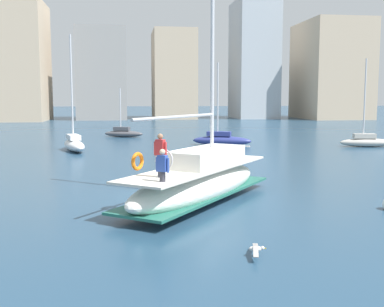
{
  "coord_description": "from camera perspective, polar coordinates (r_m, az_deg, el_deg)",
  "views": [
    {
      "loc": [
        -1.56,
        -20.32,
        4.35
      ],
      "look_at": [
        1.36,
        0.77,
        1.8
      ],
      "focal_mm": 44.42,
      "sensor_mm": 36.0,
      "label": 1
    }
  ],
  "objects": [
    {
      "name": "waterfront_buildings",
      "position": [
        92.89,
        -7.5,
        10.35
      ],
      "size": [
        89.34,
        18.54,
        23.39
      ],
      "color": "silver",
      "rests_on": "ground"
    },
    {
      "name": "ground_plane",
      "position": [
        20.84,
        -3.44,
        -5.23
      ],
      "size": [
        400.0,
        400.0,
        0.0
      ],
      "primitive_type": "plane",
      "color": "navy"
    },
    {
      "name": "moored_sloop_far",
      "position": [
        44.07,
        20.23,
        1.44
      ],
      "size": [
        4.79,
        1.91,
        7.6
      ],
      "color": "#B7B2A8",
      "rests_on": "ground"
    },
    {
      "name": "moored_cutter_left",
      "position": [
        42.6,
        3.56,
        1.71
      ],
      "size": [
        5.38,
        3.11,
        7.35
      ],
      "color": "navy",
      "rests_on": "ground"
    },
    {
      "name": "seagull",
      "position": [
        13.34,
        7.71,
        -11.24
      ],
      "size": [
        0.5,
        1.18,
        0.17
      ],
      "color": "silver",
      "rests_on": "ground"
    },
    {
      "name": "main_sailboat",
      "position": [
        19.69,
        0.9,
        -3.23
      ],
      "size": [
        7.7,
        9.11,
        13.25
      ],
      "color": "white",
      "rests_on": "ground"
    },
    {
      "name": "moored_sloop_near",
      "position": [
        39.47,
        -13.97,
        1.2
      ],
      "size": [
        2.78,
        5.7,
        9.27
      ],
      "color": "silver",
      "rests_on": "ground"
    },
    {
      "name": "moored_catamaran",
      "position": [
        51.95,
        -8.25,
        2.47
      ],
      "size": [
        4.43,
        2.55,
        5.26
      ],
      "color": "#4C4C51",
      "rests_on": "ground"
    }
  ]
}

